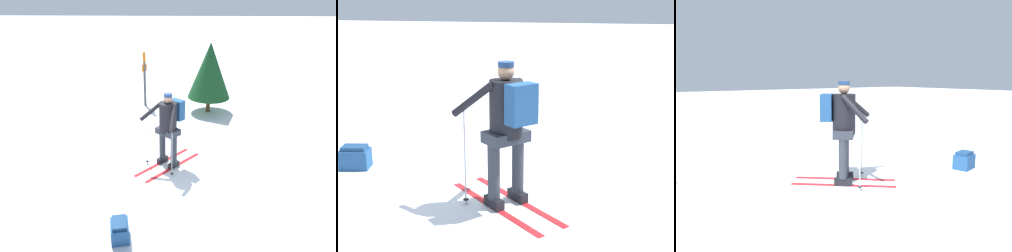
# 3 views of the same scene
# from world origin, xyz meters

# --- Properties ---
(ground_plane) EXTENTS (80.00, 80.00, 0.00)m
(ground_plane) POSITION_xyz_m (0.00, 0.00, 0.00)
(ground_plane) COLOR white
(skier) EXTENTS (1.67, 1.55, 1.78)m
(skier) POSITION_xyz_m (-0.62, 0.65, 1.06)
(skier) COLOR red
(skier) RESTS_ON ground_plane
(dropped_backpack) EXTENTS (0.48, 0.38, 0.35)m
(dropped_backpack) POSITION_xyz_m (1.89, -0.10, 0.17)
(dropped_backpack) COLOR navy
(dropped_backpack) RESTS_ON ground_plane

